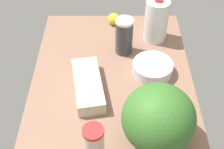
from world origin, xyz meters
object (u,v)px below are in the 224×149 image
mixing_bowl (152,68)px  watermelon (158,118)px  egg_carton (88,86)px  lemon_far_back (114,19)px  shaker_bottle (124,36)px  lime_near_front (121,28)px  tumbler_cup (94,145)px  milk_jug (156,20)px

mixing_bowl → watermelon: size_ratio=0.70×
egg_carton → lemon_far_back: size_ratio=4.58×
egg_carton → shaker_bottle: bearing=-41.2°
mixing_bowl → lime_near_front: size_ratio=3.12×
watermelon → tumbler_cup: bearing=110.9°
tumbler_cup → watermelon: bearing=-69.1°
tumbler_cup → lime_near_front: size_ratio=3.01×
lemon_far_back → watermelon: bearing=-168.3°
egg_carton → tumbler_cup: bearing=177.4°
watermelon → lime_near_front: (69.51, 12.01, -10.00)cm
shaker_bottle → lime_near_front: shaker_bottle is taller
mixing_bowl → tumbler_cup: bearing=151.2°
egg_carton → lime_near_front: (43.65, -15.98, -0.12)cm
mixing_bowl → milk_jug: bearing=-7.7°
shaker_bottle → watermelon: bearing=-168.4°
mixing_bowl → lemon_far_back: lemon_far_back is taller
tumbler_cup → lemon_far_back: bearing=-4.8°
mixing_bowl → egg_carton: 32.52cm
shaker_bottle → lemon_far_back: shaker_bottle is taller
mixing_bowl → egg_carton: size_ratio=0.63×
egg_carton → lime_near_front: egg_carton is taller
shaker_bottle → lemon_far_back: bearing=11.9°
watermelon → milk_jug: size_ratio=1.11×
egg_carton → lime_near_front: 46.49cm
watermelon → mixing_bowl: bearing=-3.4°
watermelon → egg_carton: bearing=47.3°
shaker_bottle → egg_carton: 33.27cm
tumbler_cup → lime_near_front: tumbler_cup is taller
tumbler_cup → mixing_bowl: (46.82, -25.73, -6.40)cm
lemon_far_back → mixing_bowl: bearing=-155.4°
egg_carton → mixing_bowl: bearing=-78.3°
tumbler_cup → lemon_far_back: size_ratio=2.77×
milk_jug → lemon_far_back: 26.97cm
egg_carton → milk_jug: milk_jug is taller
mixing_bowl → lemon_far_back: size_ratio=2.87×
mixing_bowl → watermelon: bearing=176.6°
lemon_far_back → lime_near_front: size_ratio=1.09×
mixing_bowl → lemon_far_back: bearing=24.6°
egg_carton → watermelon: (-25.86, -27.99, 9.88)cm
mixing_bowl → shaker_bottle: 21.84cm
lemon_far_back → tumbler_cup: bearing=175.2°
tumbler_cup → mixing_bowl: size_ratio=0.96×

